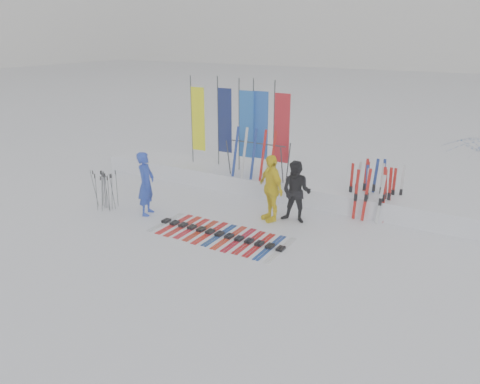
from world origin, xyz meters
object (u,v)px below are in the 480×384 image
Objects in this scene: person_black at (296,192)px; person_yellow at (271,188)px; person_blue at (146,184)px; ski_rack at (258,155)px; ski_row at (220,234)px.

person_yellow is at bearing -166.64° from person_black.
person_blue reaches higher than person_black.
person_black is 2.67m from ski_rack.
person_yellow is (-0.70, -0.23, 0.08)m from person_black.
person_yellow is at bearing 68.50° from ski_row.
ski_row is (2.77, -0.25, -0.94)m from person_blue.
ski_row is (-1.38, -1.94, -0.88)m from person_black.
ski_rack is (-1.39, 1.82, 0.39)m from person_yellow.
person_black is at bearing 54.66° from ski_row.
person_blue is 0.98× the size of person_yellow.
person_blue is at bearing -122.05° from ski_rack.
person_blue is 3.74m from person_yellow.
ski_row is at bearing -78.50° from ski_rack.
person_blue is 4.48m from person_black.
person_black is (4.15, 1.69, -0.06)m from person_blue.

